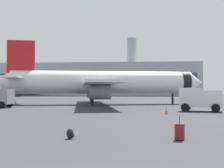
# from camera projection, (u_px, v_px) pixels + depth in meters

# --- Properties ---
(airplane_at_gate) EXTENTS (35.60, 32.32, 10.50)m
(airplane_at_gate) POSITION_uv_depth(u_px,v_px,m) (102.00, 83.00, 45.09)
(airplane_at_gate) COLOR white
(airplane_at_gate) RESTS_ON ground
(airplane_taxiing) EXTENTS (25.03, 23.02, 7.79)m
(airplane_taxiing) POSITION_uv_depth(u_px,v_px,m) (16.00, 90.00, 116.57)
(airplane_taxiing) COLOR silver
(airplane_taxiing) RESTS_ON ground
(cargo_van) EXTENTS (4.79, 3.37, 2.60)m
(cargo_van) POSITION_uv_depth(u_px,v_px,m) (200.00, 98.00, 29.50)
(cargo_van) COLOR white
(cargo_van) RESTS_ON ground
(safety_cone_near) EXTENTS (0.44, 0.44, 0.66)m
(safety_cone_near) POSITION_uv_depth(u_px,v_px,m) (166.00, 111.00, 25.90)
(safety_cone_near) COLOR #F2590C
(safety_cone_near) RESTS_ON ground
(safety_cone_mid) EXTENTS (0.44, 0.44, 0.64)m
(safety_cone_mid) POSITION_uv_depth(u_px,v_px,m) (16.00, 103.00, 44.87)
(safety_cone_mid) COLOR #F2590C
(safety_cone_mid) RESTS_ON ground
(rolling_suitcase) EXTENTS (0.55, 0.72, 1.10)m
(rolling_suitcase) POSITION_uv_depth(u_px,v_px,m) (180.00, 131.00, 12.26)
(rolling_suitcase) COLOR maroon
(rolling_suitcase) RESTS_ON ground
(traveller_backpack) EXTENTS (0.36, 0.40, 0.48)m
(traveller_backpack) POSITION_uv_depth(u_px,v_px,m) (70.00, 134.00, 12.49)
(traveller_backpack) COLOR black
(traveller_backpack) RESTS_ON ground
(terminal_building) EXTENTS (97.00, 17.15, 27.11)m
(terminal_building) POSITION_uv_depth(u_px,v_px,m) (94.00, 80.00, 127.14)
(terminal_building) COLOR #9EA3AD
(terminal_building) RESTS_ON ground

